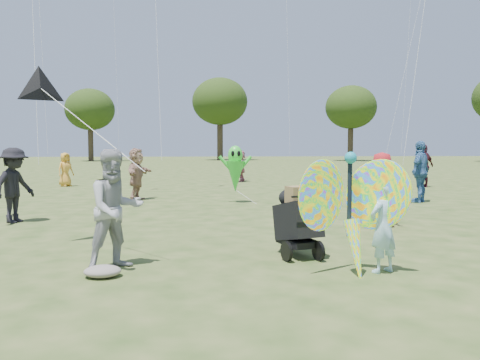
% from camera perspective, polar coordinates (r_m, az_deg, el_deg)
% --- Properties ---
extents(ground, '(160.00, 160.00, 0.00)m').
position_cam_1_polar(ground, '(7.08, 2.75, -9.76)').
color(ground, '#51592B').
rests_on(ground, ground).
extents(child_girl, '(0.54, 0.47, 1.24)m').
position_cam_1_polar(child_girl, '(6.58, 17.06, -5.47)').
color(child_girl, '#A3D4E7').
rests_on(child_girl, ground).
extents(adult_man, '(1.02, 0.96, 1.66)m').
position_cam_1_polar(adult_man, '(6.70, -14.94, -3.44)').
color(adult_man, '#9A9BA0').
rests_on(adult_man, ground).
extents(grey_bag, '(0.48, 0.39, 0.15)m').
position_cam_1_polar(grey_bag, '(6.44, -16.42, -10.62)').
color(grey_bag, gray).
rests_on(grey_bag, ground).
extents(crowd_a, '(0.91, 0.89, 1.58)m').
position_cam_1_polar(crowd_a, '(10.42, 16.87, -1.09)').
color(crowd_a, '#B21C23').
rests_on(crowd_a, ground).
extents(crowd_b, '(0.99, 1.24, 1.68)m').
position_cam_1_polar(crowd_b, '(11.57, -25.82, -0.58)').
color(crowd_b, black).
rests_on(crowd_b, ground).
extents(crowd_c, '(1.12, 1.09, 1.89)m').
position_cam_1_polar(crowd_c, '(15.32, 21.12, 0.96)').
color(crowd_c, '#38679C').
rests_on(crowd_c, ground).
extents(crowd_d, '(0.87, 1.62, 1.67)m').
position_cam_1_polar(crowd_d, '(15.27, -12.50, 0.72)').
color(crowd_d, '#9F7661').
rests_on(crowd_d, ground).
extents(crowd_g, '(0.82, 0.84, 1.46)m').
position_cam_1_polar(crowd_g, '(21.52, -20.51, 1.20)').
color(crowd_g, gold).
rests_on(crowd_g, ground).
extents(crowd_h, '(1.15, 0.85, 1.81)m').
position_cam_1_polar(crowd_h, '(21.18, 21.52, 1.62)').
color(crowd_h, '#451723').
rests_on(crowd_h, ground).
extents(crowd_j, '(0.97, 1.49, 1.53)m').
position_cam_1_polar(crowd_j, '(22.90, 0.10, 1.71)').
color(crowd_j, '#B16577').
rests_on(crowd_j, ground).
extents(jogging_stroller, '(0.69, 1.12, 1.09)m').
position_cam_1_polar(jogging_stroller, '(7.35, 6.97, -4.41)').
color(jogging_stroller, black).
rests_on(jogging_stroller, ground).
extents(butterfly_kite, '(1.74, 0.75, 1.83)m').
position_cam_1_polar(butterfly_kite, '(6.34, 13.49, -3.79)').
color(butterfly_kite, '#FE4928').
rests_on(butterfly_kite, ground).
extents(delta_kite_rig, '(2.32, 1.81, 1.74)m').
position_cam_1_polar(delta_kite_rig, '(8.58, -23.07, 10.20)').
color(delta_kite_rig, black).
rests_on(delta_kite_rig, ground).
extents(alien_kite, '(1.12, 0.69, 1.74)m').
position_cam_1_polar(alien_kite, '(14.16, -0.58, 1.11)').
color(alien_kite, '#32D635').
rests_on(alien_kite, ground).
extents(tree_line, '(91.78, 33.60, 10.79)m').
position_cam_1_polar(tree_line, '(52.27, -0.08, 9.69)').
color(tree_line, '#3A2D21').
rests_on(tree_line, ground).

